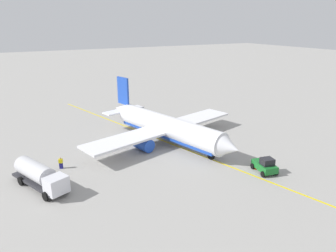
{
  "coord_description": "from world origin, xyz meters",
  "views": [
    {
      "loc": [
        43.77,
        -24.09,
        19.56
      ],
      "look_at": [
        0.0,
        0.0,
        3.0
      ],
      "focal_mm": 33.55,
      "sensor_mm": 36.0,
      "label": 1
    }
  ],
  "objects": [
    {
      "name": "ground_plane",
      "position": [
        0.0,
        0.0,
        0.0
      ],
      "size": [
        400.0,
        400.0,
        0.0
      ],
      "primitive_type": "plane",
      "color": "#9E9B96"
    },
    {
      "name": "airplane",
      "position": [
        -0.47,
        -0.12,
        2.65
      ],
      "size": [
        29.39,
        30.19,
        9.67
      ],
      "color": "white",
      "rests_on": "ground"
    },
    {
      "name": "fuel_tanker",
      "position": [
        5.82,
        -21.21,
        1.71
      ],
      "size": [
        9.76,
        5.84,
        3.15
      ],
      "color": "#2D2D33",
      "rests_on": "ground"
    },
    {
      "name": "pushback_tug",
      "position": [
        16.09,
        6.26,
        1.01
      ],
      "size": [
        3.94,
        2.97,
        2.2
      ],
      "color": "#196B28",
      "rests_on": "ground"
    },
    {
      "name": "refueling_worker",
      "position": [
        1.45,
        -17.95,
        0.82
      ],
      "size": [
        0.57,
        0.63,
        1.71
      ],
      "color": "navy",
      "rests_on": "ground"
    },
    {
      "name": "safety_cone_nose",
      "position": [
        14.7,
        5.87,
        0.34
      ],
      "size": [
        0.61,
        0.61,
        0.68
      ],
      "primitive_type": "cone",
      "color": "#F2590F",
      "rests_on": "ground"
    },
    {
      "name": "taxi_line_marking",
      "position": [
        0.0,
        0.0,
        0.01
      ],
      "size": [
        71.18,
        18.7,
        0.01
      ],
      "primitive_type": "cube",
      "rotation": [
        0.0,
        0.0,
        0.25
      ],
      "color": "yellow",
      "rests_on": "ground"
    }
  ]
}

